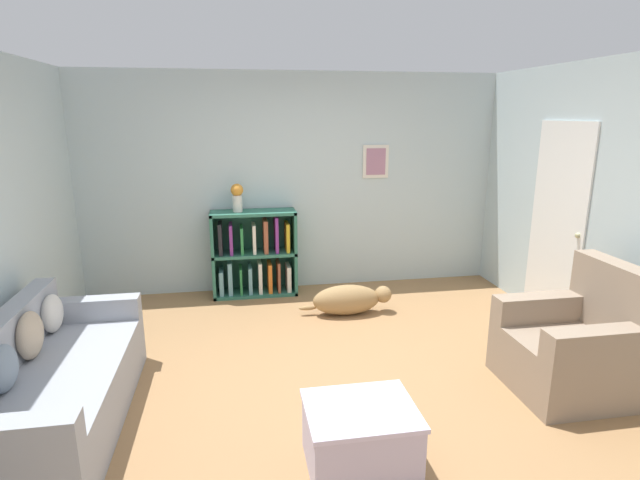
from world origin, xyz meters
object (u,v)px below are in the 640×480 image
(dog, at_px, (349,299))
(bookshelf, at_px, (254,255))
(recliner_chair, at_px, (577,346))
(vase, at_px, (237,196))
(coffee_table, at_px, (360,435))
(couch, at_px, (49,388))

(dog, bearing_deg, bookshelf, 139.79)
(recliner_chair, distance_m, vase, 3.73)
(recliner_chair, bearing_deg, dog, 128.79)
(coffee_table, relative_size, vase, 2.05)
(dog, distance_m, vase, 1.74)
(coffee_table, bearing_deg, vase, 101.84)
(couch, bearing_deg, vase, 61.31)
(coffee_table, bearing_deg, bookshelf, 98.77)
(coffee_table, bearing_deg, recliner_chair, 17.74)
(couch, height_order, dog, couch)
(recliner_chair, bearing_deg, bookshelf, 132.75)
(couch, xyz_separation_m, vase, (1.33, 2.44, 0.89))
(bookshelf, xyz_separation_m, dog, (0.97, -0.82, -0.31))
(recliner_chair, relative_size, vase, 3.10)
(couch, bearing_deg, coffee_table, -20.30)
(recliner_chair, height_order, coffee_table, recliner_chair)
(bookshelf, bearing_deg, coffee_table, -81.23)
(couch, height_order, vase, vase)
(coffee_table, height_order, dog, coffee_table)
(bookshelf, xyz_separation_m, vase, (-0.17, -0.02, 0.72))
(recliner_chair, xyz_separation_m, dog, (-1.42, 1.76, -0.19))
(bookshelf, height_order, coffee_table, bookshelf)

